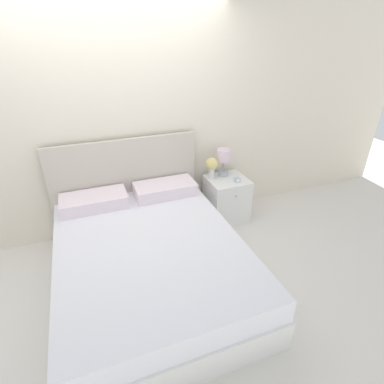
# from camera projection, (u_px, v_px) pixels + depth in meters

# --- Properties ---
(ground_plane) EXTENTS (12.00, 12.00, 0.00)m
(ground_plane) POSITION_uv_depth(u_px,v_px,m) (132.00, 225.00, 3.85)
(ground_plane) COLOR silver
(wall_back) EXTENTS (8.00, 0.06, 2.60)m
(wall_back) POSITION_uv_depth(u_px,v_px,m) (119.00, 124.00, 3.30)
(wall_back) COLOR silver
(wall_back) RESTS_ON ground_plane
(bed) EXTENTS (1.70, 2.15, 1.15)m
(bed) POSITION_uv_depth(u_px,v_px,m) (148.00, 256.00, 2.91)
(bed) COLOR white
(bed) RESTS_ON ground_plane
(nightstand) EXTENTS (0.49, 0.49, 0.57)m
(nightstand) POSITION_uv_depth(u_px,v_px,m) (226.00, 199.00, 3.90)
(nightstand) COLOR white
(nightstand) RESTS_ON ground_plane
(table_lamp) EXTENTS (0.18, 0.18, 0.35)m
(table_lamp) POSITION_uv_depth(u_px,v_px,m) (224.00, 159.00, 3.75)
(table_lamp) COLOR #A8B2BC
(table_lamp) RESTS_ON nightstand
(flower_vase) EXTENTS (0.15, 0.15, 0.28)m
(flower_vase) POSITION_uv_depth(u_px,v_px,m) (212.00, 165.00, 3.69)
(flower_vase) COLOR white
(flower_vase) RESTS_ON nightstand
(alarm_clock) EXTENTS (0.07, 0.05, 0.06)m
(alarm_clock) POSITION_uv_depth(u_px,v_px,m) (237.00, 180.00, 3.67)
(alarm_clock) COLOR silver
(alarm_clock) RESTS_ON nightstand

